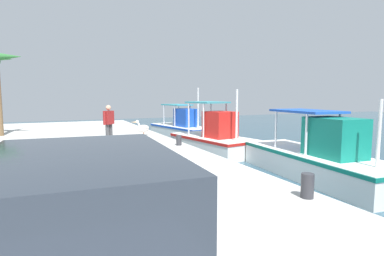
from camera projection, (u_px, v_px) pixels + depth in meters
The scene contains 9 objects.
quay_pier at pixel (62, 196), 7.44m from camera, with size 36.00×10.00×0.80m, color #B2B2AD.
fishing_boat_nearest at pixel (182, 128), 20.85m from camera, with size 5.73×2.88×3.37m.
fishing_boat_second at pixel (213, 140), 14.98m from camera, with size 5.01×2.91×3.14m.
fishing_boat_third at pixel (319, 158), 10.40m from camera, with size 6.34×2.46×2.77m.
pelican at pixel (143, 128), 15.62m from camera, with size 0.40×0.96×0.82m.
fisherman_standing at pixel (109, 123), 12.63m from camera, with size 0.47×0.49×1.68m.
parked_car at pixel (83, 254), 2.56m from camera, with size 4.19×2.05×1.57m.
mooring_bollard_nearest at pixel (179, 140), 12.57m from camera, with size 0.23×0.23×0.42m, color #333338.
mooring_bollard_second at pixel (307, 186), 6.08m from camera, with size 0.26×0.26×0.50m, color #333338.
Camera 1 is at (7.91, -4.97, 2.85)m, focal length 28.24 mm.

